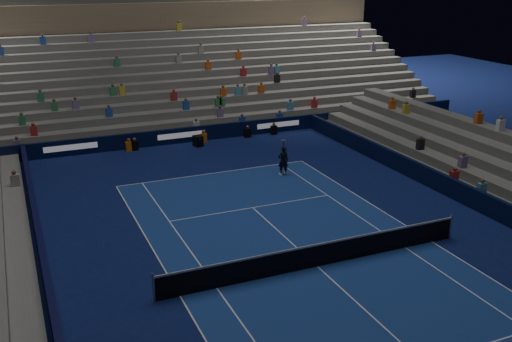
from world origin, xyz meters
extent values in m
plane|color=#0C164A|center=(0.00, 0.00, 0.00)|extent=(90.00, 90.00, 0.00)
cube|color=navy|center=(0.00, 0.00, 0.01)|extent=(10.97, 23.77, 0.01)
cube|color=black|center=(0.00, 18.50, 0.50)|extent=(44.00, 0.25, 1.00)
cube|color=black|center=(9.70, 0.00, 0.50)|extent=(0.25, 37.00, 1.00)
cube|color=#080932|center=(-9.70, 0.00, 0.50)|extent=(0.25, 37.00, 1.00)
cube|color=slate|center=(0.00, 19.50, 0.25)|extent=(44.00, 1.00, 0.50)
cube|color=slate|center=(0.00, 20.50, 0.50)|extent=(44.00, 1.00, 1.00)
cube|color=slate|center=(0.00, 21.50, 0.75)|extent=(44.00, 1.00, 1.50)
cube|color=slate|center=(0.00, 22.50, 1.00)|extent=(44.00, 1.00, 2.00)
cube|color=slate|center=(0.00, 23.50, 1.25)|extent=(44.00, 1.00, 2.50)
cube|color=slate|center=(0.00, 24.50, 1.50)|extent=(44.00, 1.00, 3.00)
cube|color=slate|center=(0.00, 25.50, 1.75)|extent=(44.00, 1.00, 3.50)
cube|color=slate|center=(0.00, 26.50, 2.00)|extent=(44.00, 1.00, 4.00)
cube|color=slate|center=(0.00, 27.50, 2.25)|extent=(44.00, 1.00, 4.50)
cube|color=slate|center=(0.00, 28.50, 2.50)|extent=(44.00, 1.00, 5.00)
cube|color=slate|center=(0.00, 29.50, 2.75)|extent=(44.00, 1.00, 5.50)
cube|color=slate|center=(0.00, 30.50, 3.00)|extent=(44.00, 1.00, 6.00)
cube|color=#7F694E|center=(0.00, 31.60, 7.10)|extent=(44.00, 0.60, 2.20)
cube|color=slate|center=(-10.50, 0.00, 0.25)|extent=(1.00, 37.00, 0.50)
cylinder|color=#B2B2B7|center=(-6.40, 0.00, 0.55)|extent=(0.10, 0.10, 1.10)
cylinder|color=#B2B2B7|center=(6.40, 0.00, 0.55)|extent=(0.10, 0.10, 1.10)
cube|color=black|center=(0.00, 0.00, 0.45)|extent=(12.80, 0.03, 0.90)
cube|color=white|center=(0.00, 0.00, 0.94)|extent=(12.80, 0.04, 0.08)
imported|color=black|center=(3.42, 10.14, 0.81)|extent=(0.64, 0.46, 1.63)
cube|color=black|center=(0.79, 17.36, 0.34)|extent=(0.61, 0.70, 0.68)
cylinder|color=black|center=(0.79, 16.87, 0.54)|extent=(0.22, 0.37, 0.16)
camera|label=1|loc=(-10.16, -17.68, 10.92)|focal=41.32mm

